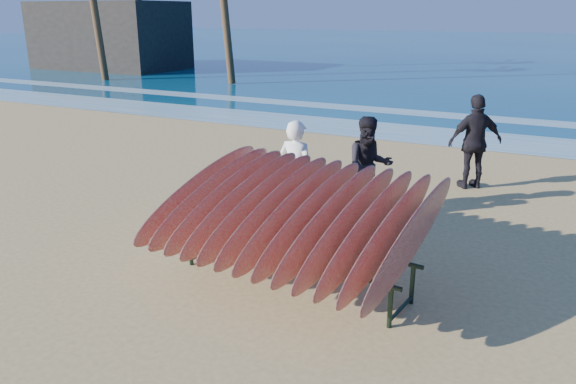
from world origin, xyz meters
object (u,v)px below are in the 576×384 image
object	(u,v)px
surfboard_rack	(294,213)
building	(109,36)
person_white	(296,173)
person_dark_a	(369,166)
person_dark_b	(475,142)

from	to	relation	value
surfboard_rack	building	bearing A→B (deg)	144.16
person_white	person_dark_a	world-z (taller)	person_white
surfboard_rack	building	xyz separation A→B (m)	(-23.07, 20.88, 1.02)
person_dark_b	person_dark_a	bearing A→B (deg)	24.34
person_dark_b	building	size ratio (longest dim) A/B	0.21
surfboard_rack	person_dark_a	xyz separation A→B (m)	(-0.04, 2.95, -0.11)
person_dark_a	person_dark_b	world-z (taller)	person_dark_b
person_white	person_dark_b	distance (m)	4.08
person_dark_a	person_dark_b	bearing A→B (deg)	27.54
surfboard_rack	person_dark_a	distance (m)	2.95
surfboard_rack	person_dark_b	bearing A→B (deg)	82.56
building	person_dark_a	bearing A→B (deg)	-37.90
person_dark_b	building	bearing A→B (deg)	-68.74
surfboard_rack	building	distance (m)	31.14
person_dark_a	building	xyz separation A→B (m)	(-23.03, 17.93, 1.13)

